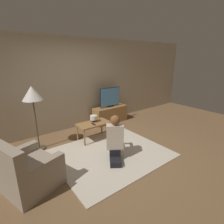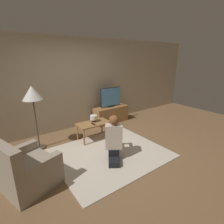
# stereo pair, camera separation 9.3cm
# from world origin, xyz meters

# --- Properties ---
(ground_plane) EXTENTS (10.00, 10.00, 0.00)m
(ground_plane) POSITION_xyz_m (0.00, 0.00, 0.00)
(ground_plane) COLOR brown
(wall_back) EXTENTS (10.00, 0.06, 2.60)m
(wall_back) POSITION_xyz_m (0.00, 1.93, 1.30)
(wall_back) COLOR tan
(wall_back) RESTS_ON ground_plane
(rug) EXTENTS (2.35, 2.00, 0.02)m
(rug) POSITION_xyz_m (0.00, 0.00, 0.01)
(rug) COLOR beige
(rug) RESTS_ON ground_plane
(tv_stand) EXTENTS (1.14, 0.39, 0.52)m
(tv_stand) POSITION_xyz_m (1.18, 1.58, 0.26)
(tv_stand) COLOR olive
(tv_stand) RESTS_ON ground_plane
(tv) EXTENTS (0.74, 0.08, 0.62)m
(tv) POSITION_xyz_m (1.18, 1.59, 0.83)
(tv) COLOR black
(tv) RESTS_ON tv_stand
(coffee_table) EXTENTS (0.83, 0.45, 0.45)m
(coffee_table) POSITION_xyz_m (0.09, 0.83, 0.40)
(coffee_table) COLOR olive
(coffee_table) RESTS_ON ground_plane
(floor_lamp) EXTENTS (0.42, 0.42, 1.48)m
(floor_lamp) POSITION_xyz_m (-1.19, 1.18, 1.26)
(floor_lamp) COLOR #4C4233
(floor_lamp) RESTS_ON ground_plane
(armchair) EXTENTS (1.00, 1.05, 0.88)m
(armchair) POSITION_xyz_m (-1.70, -0.02, 0.29)
(armchair) COLOR gray
(armchair) RESTS_ON ground_plane
(person_kneeling) EXTENTS (0.63, 0.76, 0.96)m
(person_kneeling) POSITION_xyz_m (-0.06, -0.24, 0.49)
(person_kneeling) COLOR black
(person_kneeling) RESTS_ON rug
(table_lamp) EXTENTS (0.18, 0.18, 0.17)m
(table_lamp) POSITION_xyz_m (0.14, 0.90, 0.55)
(table_lamp) COLOR #4C3823
(table_lamp) RESTS_ON coffee_table
(remote) EXTENTS (0.04, 0.15, 0.02)m
(remote) POSITION_xyz_m (0.03, 0.74, 0.46)
(remote) COLOR black
(remote) RESTS_ON coffee_table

